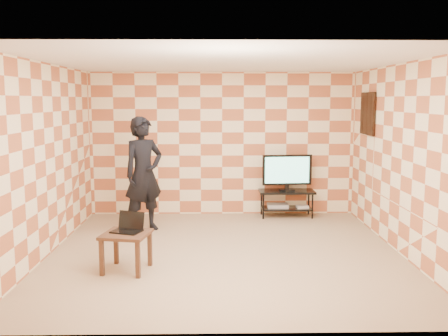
% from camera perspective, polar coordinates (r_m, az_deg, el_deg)
% --- Properties ---
extents(floor, '(5.00, 5.00, 0.00)m').
position_cam_1_polar(floor, '(7.28, 0.09, -9.66)').
color(floor, tan).
rests_on(floor, ground).
extents(wall_back, '(5.00, 0.02, 2.70)m').
position_cam_1_polar(wall_back, '(9.48, -0.22, 2.76)').
color(wall_back, '#FFEBBC').
rests_on(wall_back, ground).
extents(wall_front, '(5.00, 0.02, 2.70)m').
position_cam_1_polar(wall_front, '(4.52, 0.74, -2.82)').
color(wall_front, '#FFEBBC').
rests_on(wall_front, ground).
extents(wall_left, '(0.02, 5.00, 2.70)m').
position_cam_1_polar(wall_left, '(7.38, -19.72, 0.86)').
color(wall_left, '#FFEBBC').
rests_on(wall_left, ground).
extents(wall_right, '(0.02, 5.00, 2.70)m').
position_cam_1_polar(wall_right, '(7.47, 19.64, 0.94)').
color(wall_right, '#FFEBBC').
rests_on(wall_right, ground).
extents(ceiling, '(5.00, 5.00, 0.02)m').
position_cam_1_polar(ceiling, '(6.96, 0.10, 12.06)').
color(ceiling, white).
rests_on(ceiling, wall_back).
extents(wall_art, '(0.04, 0.72, 0.72)m').
position_cam_1_polar(wall_art, '(8.88, 16.11, 5.99)').
color(wall_art, black).
rests_on(wall_art, wall_right).
extents(tv_stand, '(1.03, 0.46, 0.50)m').
position_cam_1_polar(tv_stand, '(9.44, 7.16, -3.36)').
color(tv_stand, black).
rests_on(tv_stand, floor).
extents(tv, '(0.93, 0.20, 0.67)m').
position_cam_1_polar(tv, '(9.35, 7.22, -0.31)').
color(tv, black).
rests_on(tv, tv_stand).
extents(dvd_player, '(0.39, 0.29, 0.06)m').
position_cam_1_polar(dvd_player, '(9.47, 6.15, -4.30)').
color(dvd_player, '#ADADAF').
rests_on(dvd_player, tv_stand).
extents(game_console, '(0.23, 0.18, 0.05)m').
position_cam_1_polar(game_console, '(9.48, 8.95, -4.39)').
color(game_console, silver).
rests_on(game_console, tv_stand).
extents(side_table, '(0.66, 0.66, 0.50)m').
position_cam_1_polar(side_table, '(6.56, -11.12, -8.02)').
color(side_table, '#392515').
rests_on(side_table, floor).
extents(laptop, '(0.44, 0.40, 0.24)m').
position_cam_1_polar(laptop, '(6.59, -10.87, -6.66)').
color(laptop, black).
rests_on(laptop, side_table).
extents(person, '(0.83, 0.79, 1.91)m').
position_cam_1_polar(person, '(8.41, -9.18, -0.69)').
color(person, black).
rests_on(person, floor).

